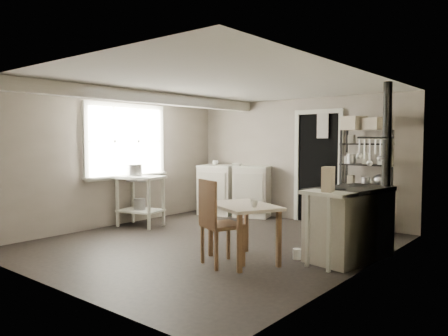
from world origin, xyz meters
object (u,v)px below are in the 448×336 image
Objects in this scene: work_table at (243,231)px; flour_sack at (353,217)px; stockpot at (134,173)px; shelf_rack at (366,175)px; prep_table at (141,204)px; base_cabinets at (235,192)px; chair at (223,225)px; stove at (349,225)px.

flour_sack is (0.34, 2.60, -0.14)m from work_table.
stockpot is 0.18× the size of shelf_rack.
prep_table is 3.88m from shelf_rack.
base_cabinets is (0.74, 1.99, -0.48)m from stockpot.
chair is at bearing -98.67° from flour_sack.
chair is at bearing -104.42° from shelf_rack.
prep_table is 0.56m from stockpot.
chair is (-1.09, -1.23, 0.04)m from stove.
shelf_rack is at bearing 78.85° from work_table.
base_cabinets is at bearing 69.52° from stockpot.
base_cabinets is at bearing 161.69° from stove.
chair is at bearing -109.85° from work_table.
work_table is at bearing -13.40° from prep_table.
shelf_rack is at bearing -17.80° from base_cabinets.
flour_sack is (-0.65, 1.65, -0.20)m from stove.
stockpot is 3.98m from shelf_rack.
work_table is (-0.52, -2.66, -0.57)m from shelf_rack.
prep_table is 2.07× the size of flour_sack.
stockpot is 0.20× the size of base_cabinets.
stockpot is 3.00m from chair.
shelf_rack is 3.93× the size of flour_sack.
base_cabinets is (0.58, 1.99, 0.06)m from prep_table.
base_cabinets is 3.58× the size of flour_sack.
base_cabinets is 3.58m from chair.
work_table is (2.92, -0.65, -0.56)m from stockpot.
stockpot is at bearing -177.63° from prep_table.
base_cabinets is 2.74m from shelf_rack.
shelf_rack reaches higher than work_table.
prep_table is at bearing -147.84° from flour_sack.
flour_sack is at bearing -19.14° from base_cabinets.
base_cabinets is 1.32× the size of stove.
work_table is 0.90× the size of chair.
base_cabinets is at bearing 147.06° from chair.
work_table is at bearing -126.25° from stove.
shelf_rack is at bearing 115.05° from stove.
stockpot is 0.29× the size of chair.
stockpot reaches higher than stove.
prep_table is 3.75m from stove.
stockpot is (-0.16, -0.01, 0.54)m from prep_table.
chair is (-0.10, -0.28, 0.10)m from work_table.
prep_table reaches higher than work_table.
chair is at bearing -121.60° from stove.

